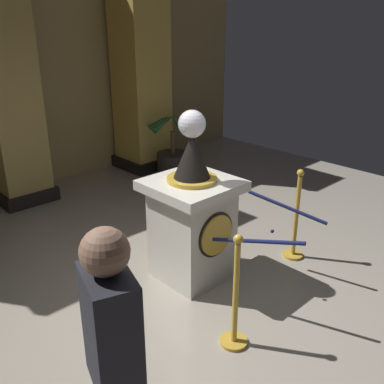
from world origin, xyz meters
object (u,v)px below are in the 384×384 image
stanchion_near (235,307)px  potted_palm_right (173,157)px  pedestal_clock (192,217)px  bystander_guest (115,371)px  stanchion_far (295,227)px

stanchion_near → potted_palm_right: size_ratio=0.91×
potted_palm_right → pedestal_clock: bearing=-127.8°
stanchion_near → bystander_guest: bystander_guest is taller
pedestal_clock → potted_palm_right: pedestal_clock is taller
potted_palm_right → stanchion_near: bearing=-124.6°
pedestal_clock → potted_palm_right: 3.27m
pedestal_clock → stanchion_far: bearing=-24.8°
pedestal_clock → potted_palm_right: bearing=52.2°
pedestal_clock → stanchion_far: (1.13, -0.52, -0.31)m
potted_palm_right → bystander_guest: (-3.90, -4.00, 0.60)m
bystander_guest → stanchion_far: bearing=16.6°
pedestal_clock → bystander_guest: size_ratio=1.03×
potted_palm_right → bystander_guest: bystander_guest is taller
pedestal_clock → potted_palm_right: size_ratio=1.57×
stanchion_near → bystander_guest: 1.59m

